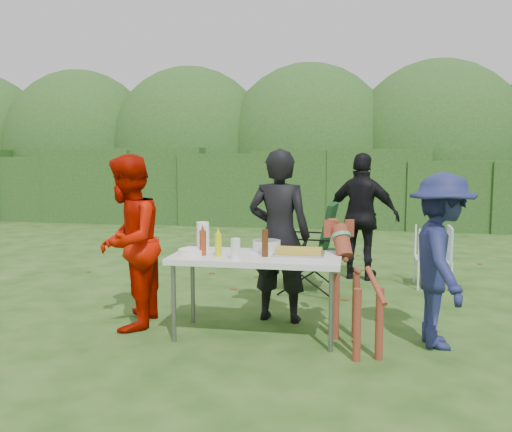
% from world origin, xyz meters
% --- Properties ---
extents(ground, '(80.00, 80.00, 0.00)m').
position_xyz_m(ground, '(0.00, 0.00, 0.00)').
color(ground, '#1E4211').
extents(hedge_row, '(22.00, 1.40, 1.70)m').
position_xyz_m(hedge_row, '(0.00, 8.00, 0.85)').
color(hedge_row, '#23471C').
rests_on(hedge_row, ground).
extents(shrub_backdrop, '(20.00, 2.60, 3.20)m').
position_xyz_m(shrub_backdrop, '(0.00, 9.60, 1.60)').
color(shrub_backdrop, '#3D6628').
rests_on(shrub_backdrop, ground).
extents(folding_table, '(1.50, 0.70, 0.74)m').
position_xyz_m(folding_table, '(0.37, 0.13, 0.69)').
color(folding_table, silver).
rests_on(folding_table, ground).
extents(person_cook, '(0.66, 0.47, 1.69)m').
position_xyz_m(person_cook, '(0.51, 0.64, 0.84)').
color(person_cook, black).
rests_on(person_cook, ground).
extents(person_red_jacket, '(0.71, 0.86, 1.63)m').
position_xyz_m(person_red_jacket, '(-0.86, 0.17, 0.82)').
color(person_red_jacket, '#B30F00').
rests_on(person_red_jacket, ground).
extents(person_black_puffy, '(1.05, 0.68, 1.66)m').
position_xyz_m(person_black_puffy, '(1.32, 2.61, 0.83)').
color(person_black_puffy, black).
rests_on(person_black_puffy, ground).
extents(child, '(0.63, 1.00, 1.48)m').
position_xyz_m(child, '(1.95, 0.17, 0.74)').
color(child, '#1C2250').
rests_on(child, ground).
extents(dog, '(0.77, 1.15, 1.01)m').
position_xyz_m(dog, '(1.26, -0.04, 0.51)').
color(dog, brown).
rests_on(dog, ground).
extents(camping_chair, '(0.74, 0.74, 1.08)m').
position_xyz_m(camping_chair, '(0.68, 1.82, 0.54)').
color(camping_chair, black).
rests_on(camping_chair, ground).
extents(lawn_chair, '(0.47, 0.47, 0.77)m').
position_xyz_m(lawn_chair, '(2.18, 2.33, 0.38)').
color(lawn_chair, '#4B99C3').
rests_on(lawn_chair, ground).
extents(food_tray, '(0.45, 0.30, 0.02)m').
position_xyz_m(food_tray, '(0.74, 0.21, 0.75)').
color(food_tray, '#B7B7BA').
rests_on(food_tray, folding_table).
extents(focaccia_bread, '(0.40, 0.26, 0.04)m').
position_xyz_m(focaccia_bread, '(0.74, 0.21, 0.78)').
color(focaccia_bread, gold).
rests_on(focaccia_bread, food_tray).
extents(mustard_bottle, '(0.06, 0.06, 0.20)m').
position_xyz_m(mustard_bottle, '(0.05, 0.01, 0.84)').
color(mustard_bottle, '#D1D911').
rests_on(mustard_bottle, folding_table).
extents(ketchup_bottle, '(0.06, 0.06, 0.22)m').
position_xyz_m(ketchup_bottle, '(-0.09, 0.04, 0.85)').
color(ketchup_bottle, maroon).
rests_on(ketchup_bottle, folding_table).
extents(beer_bottle, '(0.06, 0.06, 0.24)m').
position_xyz_m(beer_bottle, '(0.46, 0.08, 0.86)').
color(beer_bottle, '#47230F').
rests_on(beer_bottle, folding_table).
extents(paper_towel_roll, '(0.12, 0.12, 0.26)m').
position_xyz_m(paper_towel_roll, '(-0.18, 0.32, 0.87)').
color(paper_towel_roll, white).
rests_on(paper_towel_roll, folding_table).
extents(cup_stack, '(0.08, 0.08, 0.18)m').
position_xyz_m(cup_stack, '(0.23, -0.09, 0.83)').
color(cup_stack, white).
rests_on(cup_stack, folding_table).
extents(pasta_bowl, '(0.26, 0.26, 0.10)m').
position_xyz_m(pasta_bowl, '(0.43, 0.36, 0.79)').
color(pasta_bowl, silver).
rests_on(pasta_bowl, folding_table).
extents(plate_stack, '(0.24, 0.24, 0.05)m').
position_xyz_m(plate_stack, '(-0.20, 0.06, 0.77)').
color(plate_stack, white).
rests_on(plate_stack, folding_table).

